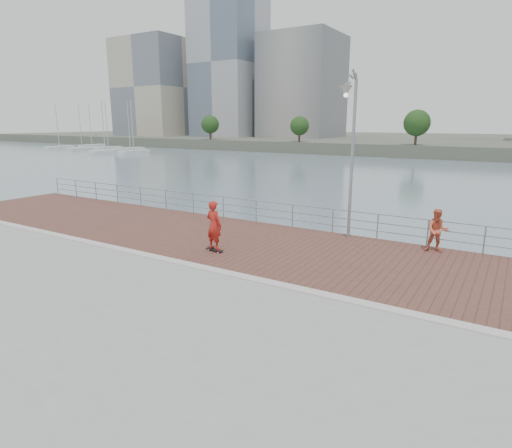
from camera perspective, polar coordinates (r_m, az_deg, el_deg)
The scene contains 12 objects.
water at distance 15.28m, azimuth -4.06°, elevation -13.65°, with size 400.00×400.00×0.00m, color slate.
seawall at distance 11.65m, azimuth -19.43°, elevation -18.15°, with size 40.00×24.00×2.00m, color gray.
brick_lane at distance 17.36m, azimuth 2.78°, elevation -3.09°, with size 40.00×6.80×0.02m, color brown.
curb at distance 14.47m, azimuth -4.20°, elevation -6.48°, with size 40.00×0.40×0.06m, color #B7B5AD.
far_shore at distance 133.84m, azimuth 28.69°, elevation 9.45°, with size 320.00×95.00×2.50m, color #4C5142.
guardrail at distance 20.14m, azimuth 7.50°, elevation 1.15°, with size 39.06×0.06×1.13m.
street_lamp at distance 18.04m, azimuth 12.39°, elevation 12.46°, with size 0.49×1.41×6.66m.
skateboard at distance 16.81m, azimuth -5.55°, elevation -3.41°, with size 0.80×0.28×0.09m.
skateboarder at distance 16.55m, azimuth -5.63°, elevation -0.18°, with size 0.70×0.46×1.92m, color #AD1F17.
bystander at distance 17.90m, azimuth 23.02°, elevation -0.83°, with size 0.82×0.64×1.69m, color #D65F3F.
shoreline_trees at distance 89.42m, azimuth 21.94°, elevation 12.22°, with size 109.30×5.19×6.92m.
marina at distance 113.60m, azimuth -20.00°, elevation 9.47°, with size 30.66×21.44×11.53m.
Camera 1 is at (8.02, -10.97, 4.97)m, focal length 30.00 mm.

